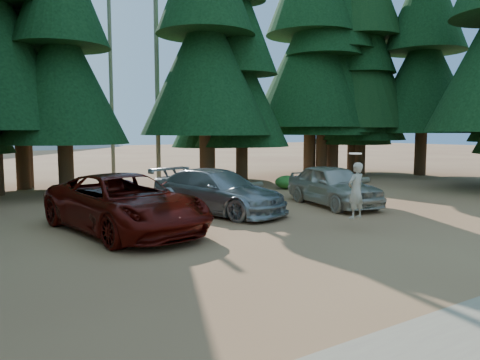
% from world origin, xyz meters
% --- Properties ---
extents(ground, '(160.00, 160.00, 0.00)m').
position_xyz_m(ground, '(0.00, 0.00, 0.00)').
color(ground, '#955D3F').
rests_on(ground, ground).
extents(forest_belt_north, '(36.00, 7.00, 22.00)m').
position_xyz_m(forest_belt_north, '(0.00, 15.00, 0.00)').
color(forest_belt_north, black).
rests_on(forest_belt_north, ground).
extents(snag_front, '(0.24, 0.24, 12.00)m').
position_xyz_m(snag_front, '(0.80, 14.50, 6.00)').
color(snag_front, gray).
rests_on(snag_front, ground).
extents(snag_back, '(0.20, 0.20, 10.00)m').
position_xyz_m(snag_back, '(-1.20, 16.00, 5.00)').
color(snag_back, gray).
rests_on(snag_back, ground).
extents(red_pickup, '(3.60, 6.28, 1.65)m').
position_xyz_m(red_pickup, '(-4.86, 3.71, 0.83)').
color(red_pickup, '#520B07').
rests_on(red_pickup, ground).
extents(silver_minivan_center, '(3.68, 5.66, 1.53)m').
position_xyz_m(silver_minivan_center, '(-1.10, 4.93, 0.76)').
color(silver_minivan_center, '#9A9EA2').
rests_on(silver_minivan_center, ground).
extents(silver_minivan_right, '(2.73, 4.90, 1.58)m').
position_xyz_m(silver_minivan_right, '(3.44, 3.91, 0.79)').
color(silver_minivan_right, beige).
rests_on(silver_minivan_right, ground).
extents(frisbee_player, '(0.63, 0.45, 1.91)m').
position_xyz_m(frisbee_player, '(0.90, 0.38, 1.15)').
color(frisbee_player, beige).
rests_on(frisbee_player, ground).
extents(log_left, '(4.63, 0.55, 0.33)m').
position_xyz_m(log_left, '(-1.76, 9.19, 0.17)').
color(log_left, gray).
rests_on(log_left, ground).
extents(log_mid, '(3.26, 0.52, 0.27)m').
position_xyz_m(log_mid, '(3.11, 10.50, 0.13)').
color(log_mid, gray).
rests_on(log_mid, ground).
extents(log_right, '(5.17, 1.38, 0.33)m').
position_xyz_m(log_right, '(8.13, 8.10, 0.17)').
color(log_right, gray).
rests_on(log_right, ground).
extents(shrub_left, '(0.89, 0.89, 0.49)m').
position_xyz_m(shrub_left, '(-3.18, 7.39, 0.25)').
color(shrub_left, '#1D601E').
rests_on(shrub_left, ground).
extents(shrub_center_left, '(1.00, 1.00, 0.55)m').
position_xyz_m(shrub_center_left, '(-2.15, 7.18, 0.28)').
color(shrub_center_left, '#1D601E').
rests_on(shrub_center_left, ground).
extents(shrub_center_right, '(1.05, 1.05, 0.58)m').
position_xyz_m(shrub_center_right, '(1.47, 7.15, 0.29)').
color(shrub_center_right, '#1D601E').
rests_on(shrub_center_right, ground).
extents(shrub_right, '(0.92, 0.92, 0.50)m').
position_xyz_m(shrub_right, '(1.99, 9.34, 0.25)').
color(shrub_right, '#1D601E').
rests_on(shrub_right, ground).
extents(shrub_far_right, '(1.19, 1.19, 0.66)m').
position_xyz_m(shrub_far_right, '(5.24, 8.95, 0.33)').
color(shrub_far_right, '#1D601E').
rests_on(shrub_far_right, ground).
extents(shrub_edge_east, '(0.85, 0.85, 0.47)m').
position_xyz_m(shrub_edge_east, '(7.56, 7.05, 0.23)').
color(shrub_edge_east, '#1D601E').
rests_on(shrub_edge_east, ground).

